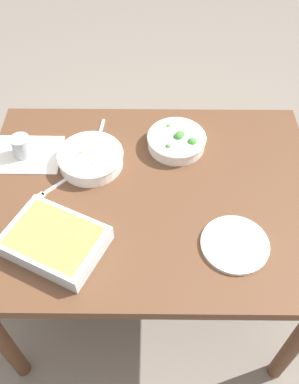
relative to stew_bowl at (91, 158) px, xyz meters
The scene contains 10 objects.
ground_plane 0.81m from the stew_bowl, 31.60° to the right, with size 6.00×6.00×0.00m, color slate.
dining_table 0.28m from the stew_bowl, 31.60° to the right, with size 1.20×0.90×0.74m.
placemat 0.27m from the stew_bowl, behind, with size 0.28×0.20×0.00m, color silver.
stew_bowl is the anchor object (origin of this frame).
broccoli_bowl 0.33m from the stew_bowl, 16.86° to the left, with size 0.23×0.23×0.07m.
baking_dish 0.37m from the stew_bowl, 102.21° to the right, with size 0.37×0.33×0.06m.
drink_cup 0.26m from the stew_bowl, behind, with size 0.07×0.07×0.08m.
side_plate 0.61m from the stew_bowl, 35.56° to the right, with size 0.22×0.22×0.01m, color silver.
spoon_by_stew 0.14m from the stew_bowl, 83.54° to the left, with size 0.04×0.18×0.01m.
fork_on_table 0.18m from the stew_bowl, 136.07° to the right, with size 0.14×0.14×0.01m.
Camera 1 is at (0.01, -0.93, 1.89)m, focal length 39.23 mm.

